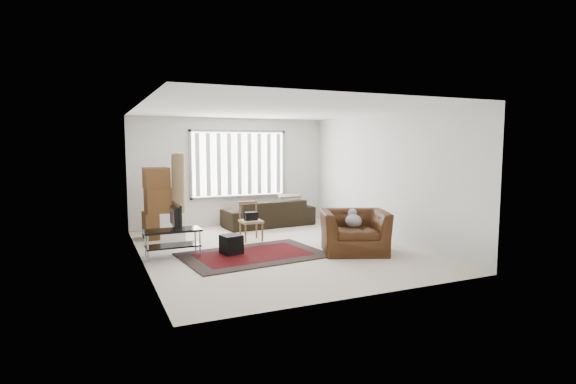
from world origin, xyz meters
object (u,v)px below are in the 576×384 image
object	(u,v)px
armchair	(354,228)
tv_stand	(173,237)
side_chair	(251,219)
sofa	(268,209)
moving_boxes	(158,205)

from	to	relation	value
armchair	tv_stand	bearing A→B (deg)	-176.44
tv_stand	armchair	bearing A→B (deg)	-18.09
side_chair	armchair	size ratio (longest dim) A/B	0.53
tv_stand	armchair	distance (m)	3.37
tv_stand	sofa	bearing A→B (deg)	38.76
side_chair	armchair	bearing A→B (deg)	-51.52
moving_boxes	side_chair	xyz separation A→B (m)	(1.77, -1.05, -0.26)
moving_boxes	armchair	size ratio (longest dim) A/B	1.01
moving_boxes	tv_stand	bearing A→B (deg)	-90.41
tv_stand	armchair	size ratio (longest dim) A/B	0.66
tv_stand	armchair	xyz separation A→B (m)	(3.21, -1.05, 0.09)
sofa	side_chair	world-z (taller)	sofa
tv_stand	moving_boxes	world-z (taller)	moving_boxes
sofa	armchair	bearing A→B (deg)	93.91
tv_stand	side_chair	size ratio (longest dim) A/B	1.24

